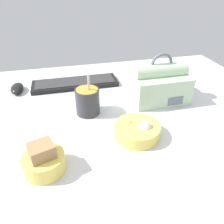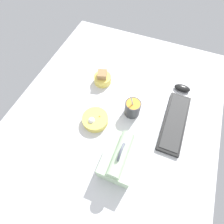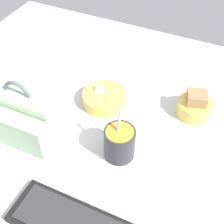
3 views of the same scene
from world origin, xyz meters
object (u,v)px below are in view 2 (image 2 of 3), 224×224
(bento_bowl_sandwich, at_px, (102,78))
(keyboard, at_px, (175,122))
(lunch_bag, at_px, (120,158))
(soup_cup, at_px, (133,108))
(bento_bowl_snacks, at_px, (95,120))
(computer_mouse, at_px, (182,88))

(bento_bowl_sandwich, bearing_deg, keyboard, 75.62)
(lunch_bag, distance_m, soup_cup, 0.28)
(keyboard, xyz_separation_m, bento_bowl_snacks, (0.15, -0.39, 0.01))
(keyboard, height_order, bento_bowl_snacks, bento_bowl_snacks)
(computer_mouse, bearing_deg, bento_bowl_sandwich, -75.62)
(soup_cup, bearing_deg, bento_bowl_sandwich, -121.24)
(lunch_bag, distance_m, bento_bowl_sandwich, 0.50)
(bento_bowl_snacks, bearing_deg, keyboard, 110.49)
(soup_cup, bearing_deg, lunch_bag, 6.81)
(keyboard, distance_m, computer_mouse, 0.24)
(lunch_bag, relative_size, computer_mouse, 2.22)
(computer_mouse, bearing_deg, soup_cup, -40.91)
(keyboard, height_order, computer_mouse, computer_mouse)
(soup_cup, height_order, computer_mouse, soup_cup)
(lunch_bag, distance_m, bento_bowl_snacks, 0.25)
(keyboard, bearing_deg, soup_cup, -84.20)
(keyboard, bearing_deg, bento_bowl_snacks, -69.51)
(soup_cup, distance_m, bento_bowl_sandwich, 0.27)
(keyboard, distance_m, bento_bowl_snacks, 0.42)
(bento_bowl_sandwich, bearing_deg, soup_cup, 58.76)
(bento_bowl_snacks, xyz_separation_m, computer_mouse, (-0.38, 0.39, -0.01))
(keyboard, xyz_separation_m, lunch_bag, (0.30, -0.20, 0.05))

